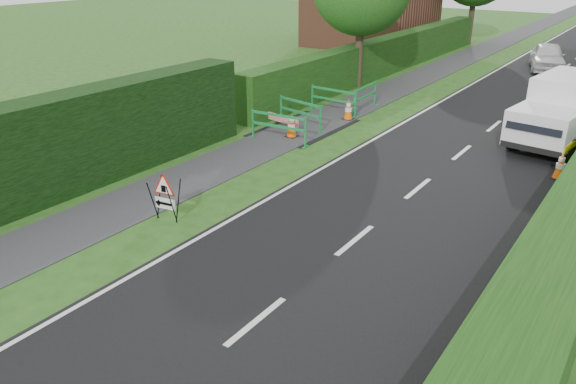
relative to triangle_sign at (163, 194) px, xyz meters
The scene contains 16 objects.
ground 3.38m from the triangle_sign, 61.22° to the right, with size 120.00×120.00×0.00m, color #1F4C15.
footpath 32.14m from the triangle_sign, 92.51° to the left, with size 2.00×90.00×0.02m, color #2D2D30.
hedge_west_far 19.41m from the triangle_sign, 100.11° to the left, with size 1.00×24.00×1.80m, color #14380F.
house_west 28.46m from the triangle_sign, 107.23° to the left, with size 7.50×7.40×7.88m.
triangle_sign is the anchor object (origin of this frame).
works_van 12.96m from the triangle_sign, 60.88° to the left, with size 2.38×4.85×2.13m.
traffic_cone_0 10.62m from the triangle_sign, 48.76° to the left, with size 0.38×0.38×0.79m.
traffic_cone_1 12.23m from the triangle_sign, 57.47° to the left, with size 0.38×0.38×0.79m.
traffic_cone_3 7.08m from the triangle_sign, 99.68° to the left, with size 0.38×0.38×0.79m.
traffic_cone_4 9.98m from the triangle_sign, 93.81° to the left, with size 0.38×0.38×0.79m.
ped_barrier_0 6.34m from the triangle_sign, 100.89° to the left, with size 2.08×0.48×1.00m.
ped_barrier_1 8.24m from the triangle_sign, 101.07° to the left, with size 2.09×0.79×1.00m.
ped_barrier_2 10.47m from the triangle_sign, 98.51° to the left, with size 2.08×0.51×1.00m.
ped_barrier_3 11.50m from the triangle_sign, 93.81° to the left, with size 0.46×2.08×1.00m.
redwhite_plank 7.54m from the triangle_sign, 103.57° to the left, with size 1.50×0.04×0.25m, color red.
hatchback_car 24.58m from the triangle_sign, 82.22° to the left, with size 1.63×4.05×1.38m, color silver.
Camera 1 is at (7.37, -5.15, 5.72)m, focal length 35.00 mm.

